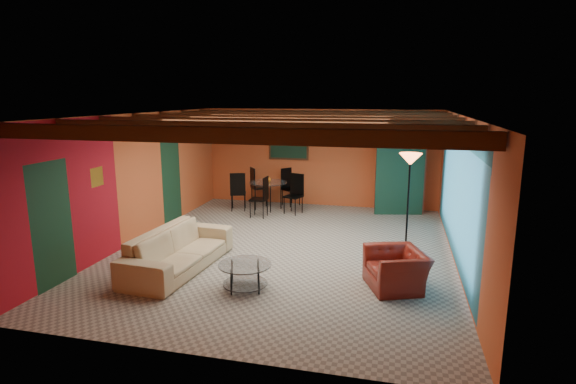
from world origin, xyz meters
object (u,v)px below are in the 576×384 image
(armchair, at_px, (396,269))
(armoire, at_px, (400,173))
(sofa, at_px, (179,249))
(potted_plant, at_px, (403,123))
(floor_lamp, at_px, (408,207))
(coffee_table, at_px, (245,276))
(vase, at_px, (268,168))
(dining_table, at_px, (268,191))

(armchair, height_order, armoire, armoire)
(sofa, height_order, potted_plant, potted_plant)
(floor_lamp, bearing_deg, sofa, -159.85)
(armoire, height_order, floor_lamp, armoire)
(coffee_table, distance_m, potted_plant, 6.56)
(sofa, distance_m, armchair, 3.79)
(armchair, distance_m, vase, 5.75)
(coffee_table, xyz_separation_m, potted_plant, (2.37, 5.74, 2.14))
(potted_plant, bearing_deg, armoire, 0.00)
(sofa, xyz_separation_m, potted_plant, (3.81, 5.17, 1.99))
(dining_table, bearing_deg, sofa, -94.24)
(armchair, distance_m, potted_plant, 5.50)
(sofa, relative_size, vase, 13.92)
(coffee_table, bearing_deg, potted_plant, 67.59)
(coffee_table, distance_m, armoire, 6.26)
(dining_table, bearing_deg, potted_plant, 9.56)
(armoire, relative_size, floor_lamp, 1.03)
(armoire, bearing_deg, coffee_table, -124.25)
(armchair, relative_size, vase, 5.42)
(sofa, distance_m, potted_plant, 6.72)
(floor_lamp, bearing_deg, armchair, -96.77)
(vase, bearing_deg, dining_table, 0.00)
(armoire, relative_size, potted_plant, 4.30)
(armoire, distance_m, floor_lamp, 3.72)
(floor_lamp, bearing_deg, potted_plant, 92.31)
(sofa, xyz_separation_m, dining_table, (0.34, 4.58, 0.17))
(potted_plant, bearing_deg, vase, -170.44)
(armchair, height_order, potted_plant, potted_plant)
(dining_table, bearing_deg, armchair, -52.66)
(armchair, relative_size, armoire, 0.46)
(sofa, relative_size, armoire, 1.17)
(dining_table, height_order, potted_plant, potted_plant)
(dining_table, bearing_deg, coffee_table, -77.94)
(armoire, xyz_separation_m, potted_plant, (0.00, 0.00, 1.30))
(coffee_table, height_order, vase, vase)
(armoire, distance_m, vase, 3.52)
(armchair, relative_size, potted_plant, 1.97)
(armchair, distance_m, dining_table, 5.69)
(armchair, bearing_deg, dining_table, -164.14)
(sofa, bearing_deg, armchair, -84.98)
(armoire, xyz_separation_m, vase, (-3.47, -0.58, 0.09))
(dining_table, relative_size, potted_plant, 4.15)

